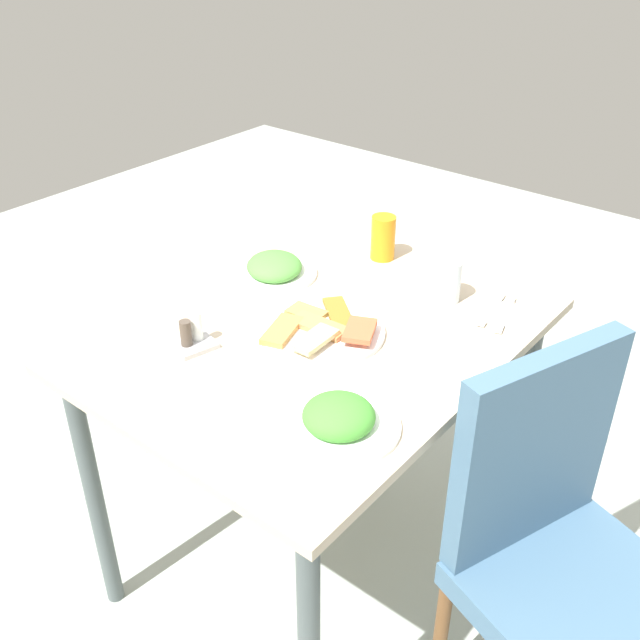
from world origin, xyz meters
The scene contains 12 objects.
ground_plane centered at (0.00, 0.00, 0.00)m, with size 6.00×6.00×0.00m, color #A4AEA6.
dining_table centered at (0.00, 0.00, 0.67)m, with size 1.02×0.81×0.77m.
dining_chair centered at (0.01, 0.64, 0.52)m, with size 0.54×0.54×0.91m.
pide_platter centered at (0.01, 0.01, 0.78)m, with size 0.29×0.29×0.04m.
salad_plate_greens centered at (0.25, 0.25, 0.79)m, with size 0.24×0.24×0.06m.
salad_plate_rice centered at (-0.14, -0.26, 0.79)m, with size 0.22×0.22×0.06m.
soda_can centered at (-0.40, -0.10, 0.83)m, with size 0.07×0.07×0.12m, color orange.
drinking_glass centered at (-0.31, 0.15, 0.82)m, with size 0.07×0.07×0.11m, color silver.
paper_napkin centered at (-0.33, 0.29, 0.77)m, with size 0.11×0.11×0.00m, color white.
fork centered at (-0.33, 0.27, 0.78)m, with size 0.17×0.02×0.01m, color silver.
spoon centered at (-0.33, 0.31, 0.78)m, with size 0.18×0.02×0.01m, color silver.
condiment_caddy centered at (0.23, -0.18, 0.79)m, with size 0.11×0.11×0.08m.
Camera 1 is at (1.11, 0.91, 1.67)m, focal length 41.12 mm.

